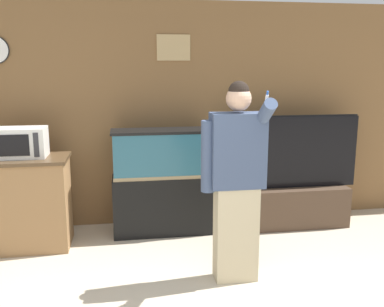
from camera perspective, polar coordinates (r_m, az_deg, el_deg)
wall_back_paneled at (r=5.06m, az=-5.26°, el=5.12°), size 10.00×0.08×2.60m
microwave at (r=4.66m, az=-21.87°, el=1.37°), size 0.50×0.33×0.30m
aquarium_on_stand at (r=4.82m, az=-3.91°, el=-3.78°), size 1.12×0.39×1.19m
tv_on_stand at (r=5.21m, az=13.62°, el=-5.24°), size 1.46×0.40×1.32m
person_standing at (r=3.68m, az=5.88°, el=-3.54°), size 0.55×0.42×1.75m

